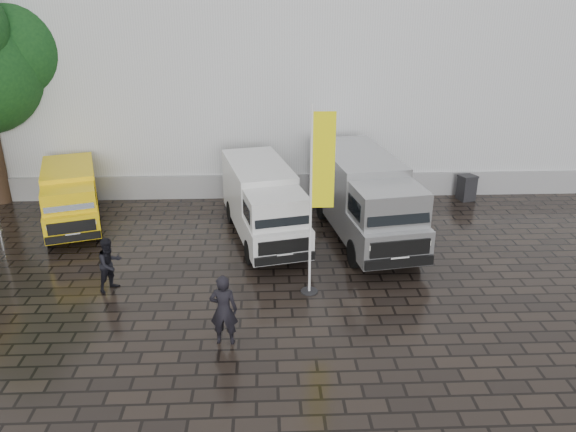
# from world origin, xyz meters

# --- Properties ---
(ground) EXTENTS (120.00, 120.00, 0.00)m
(ground) POSITION_xyz_m (0.00, 0.00, 0.00)
(ground) COLOR black
(ground) RESTS_ON ground
(exhibition_hall) EXTENTS (44.00, 16.00, 12.00)m
(exhibition_hall) POSITION_xyz_m (2.00, 16.00, 6.00)
(exhibition_hall) COLOR silver
(exhibition_hall) RESTS_ON ground
(hall_plinth) EXTENTS (44.00, 0.15, 1.00)m
(hall_plinth) POSITION_xyz_m (2.00, 7.95, 0.50)
(hall_plinth) COLOR gray
(hall_plinth) RESTS_ON ground
(van_yellow) EXTENTS (3.10, 4.99, 2.15)m
(van_yellow) POSITION_xyz_m (-7.79, 5.14, 1.08)
(van_yellow) COLOR yellow
(van_yellow) RESTS_ON ground
(van_white) EXTENTS (3.15, 6.08, 2.51)m
(van_white) POSITION_xyz_m (-0.77, 3.82, 1.26)
(van_white) COLOR silver
(van_white) RESTS_ON ground
(van_silver) EXTENTS (3.19, 6.84, 2.85)m
(van_silver) POSITION_xyz_m (2.75, 3.70, 1.43)
(van_silver) COLOR #A4A6A8
(van_silver) RESTS_ON ground
(flagpole) EXTENTS (0.88, 0.50, 5.52)m
(flagpole) POSITION_xyz_m (0.74, -0.06, 3.12)
(flagpole) COLOR black
(flagpole) RESTS_ON ground
(wheelie_bin) EXTENTS (0.79, 0.79, 1.06)m
(wheelie_bin) POSITION_xyz_m (7.67, 7.32, 0.53)
(wheelie_bin) COLOR black
(wheelie_bin) RESTS_ON ground
(person_front) EXTENTS (0.72, 0.51, 1.88)m
(person_front) POSITION_xyz_m (-1.75, -2.48, 0.94)
(person_front) COLOR black
(person_front) RESTS_ON ground
(person_tent) EXTENTS (0.97, 1.00, 1.63)m
(person_tent) POSITION_xyz_m (-5.22, 0.35, 0.82)
(person_tent) COLOR black
(person_tent) RESTS_ON ground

